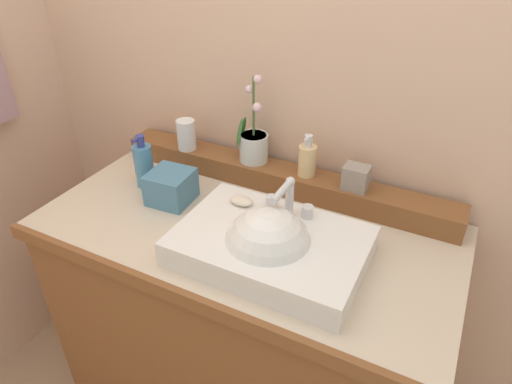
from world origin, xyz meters
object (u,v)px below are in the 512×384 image
Objects in this scene: sink_basin at (269,247)px; soap_bar at (242,200)px; soap_dispenser at (307,159)px; tissue_box at (171,187)px; tumbler_cup at (186,135)px; lotion_bottle at (144,165)px; potted_plant at (253,143)px; trinket_box at (356,178)px.

sink_basin is 0.18m from soap_bar.
tissue_box is at bearing -147.94° from soap_dispenser.
sink_basin is 4.68× the size of tumbler_cup.
soap_bar is 0.27m from soap_dispenser.
tissue_box is at bearing 176.91° from soap_bar.
soap_dispenser is at bearing 95.73° from sink_basin.
soap_bar is 0.66× the size of tumbler_cup.
lotion_bottle is (-0.50, -0.19, -0.05)m from soap_dispenser.
potted_plant reaches higher than soap_dispenser.
potted_plant is 0.20m from soap_dispenser.
lotion_bottle is (-0.66, -0.18, -0.03)m from trinket_box.
tumbler_cup is (-0.48, 0.32, 0.09)m from sink_basin.
soap_dispenser is 0.16m from trinket_box.
soap_dispenser reaches higher than lotion_bottle.
tissue_box is (-0.40, 0.12, 0.01)m from sink_basin.
lotion_bottle is at bearing -146.77° from potted_plant.
soap_bar is 0.35m from trinket_box.
soap_bar is 0.27m from potted_plant.
lotion_bottle reaches higher than trinket_box.
lotion_bottle is at bearing -159.06° from soap_dispenser.
tissue_box is at bearing -69.66° from tumbler_cup.
soap_dispenser is at bearing 32.06° from tissue_box.
potted_plant is at bearing 33.23° from lotion_bottle.
tissue_box is at bearing 164.03° from sink_basin.
trinket_box is 0.58× the size of tissue_box.
soap_bar is at bearing -7.49° from lotion_bottle.
tissue_box is (0.13, -0.04, -0.03)m from lotion_bottle.
soap_bar is 0.54× the size of tissue_box.
sink_basin is 0.36m from soap_dispenser.
trinket_box is (0.13, 0.33, 0.07)m from sink_basin.
tumbler_cup is at bearing -177.42° from soap_dispenser.
tumbler_cup is 1.40× the size of trinket_box.
lotion_bottle reaches higher than tumbler_cup.
tumbler_cup is 0.82× the size of tissue_box.
potted_plant is at bearing 6.52° from tumbler_cup.
sink_basin is 0.43m from potted_plant.
soap_bar is at bearing -69.77° from potted_plant.
lotion_bottle reaches higher than soap_bar.
sink_basin is 1.64× the size of potted_plant.
tumbler_cup reaches higher than trinket_box.
soap_dispenser reaches higher than tissue_box.
soap_bar is at bearing -137.63° from trinket_box.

